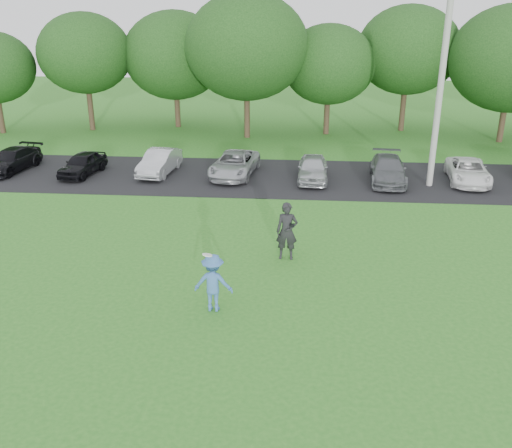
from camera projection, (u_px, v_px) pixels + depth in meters
The scene contains 7 objects.
ground at pixel (246, 314), 15.84m from camera, with size 100.00×100.00×0.00m, color #297120.
parking_lot at pixel (271, 177), 27.89m from camera, with size 32.00×6.50×0.03m, color black.
utility_pole at pixel (442, 75), 24.80m from camera, with size 0.28×0.28×10.13m, color #A4A39E.
frisbee_player at pixel (213, 283), 15.75m from camera, with size 1.12×0.73×1.86m.
camera_bystander at pixel (287, 231), 18.87m from camera, with size 0.72×0.48×1.96m.
parked_cars at pixel (306, 166), 27.53m from camera, with size 28.68×4.88×1.23m.
tree_row at pixel (305, 55), 35.02m from camera, with size 42.39×9.85×8.64m.
Camera 1 is at (1.37, -13.75, 8.15)m, focal length 40.00 mm.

